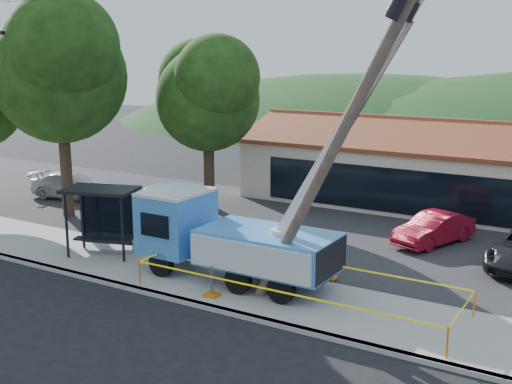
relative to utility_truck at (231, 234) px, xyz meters
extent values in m
plane|color=black|center=(0.11, -4.53, -1.79)|extent=(120.00, 120.00, 0.00)
cube|color=gray|center=(0.11, -2.43, -1.71)|extent=(60.00, 0.25, 0.15)
cube|color=gray|center=(0.11, -0.53, -1.71)|extent=(60.00, 4.00, 0.15)
cube|color=#28282B|center=(0.11, 7.47, -1.74)|extent=(60.00, 12.00, 0.10)
cube|color=beige|center=(4.11, 15.47, -0.09)|extent=(22.00, 8.00, 3.40)
cube|color=black|center=(4.11, 11.45, -0.36)|extent=(18.04, 0.08, 2.21)
cube|color=brown|center=(4.11, 13.47, 2.11)|extent=(22.50, 4.53, 1.52)
cube|color=brown|center=(4.11, 17.47, 2.11)|extent=(22.50, 4.53, 1.52)
cube|color=brown|center=(4.11, 15.47, 2.76)|extent=(22.50, 0.30, 0.25)
cube|color=black|center=(-12.09, 0.47, 7.06)|extent=(0.50, 0.22, 0.15)
cylinder|color=#332316|center=(-11.89, 3.47, 0.74)|extent=(0.56, 0.56, 5.06)
sphere|color=#15330E|center=(-11.89, 3.47, 5.11)|extent=(6.30, 6.30, 6.30)
sphere|color=#15330E|center=(-13.15, 4.31, 6.26)|extent=(5.04, 5.04, 5.04)
sphere|color=#15330E|center=(-10.63, 2.63, 6.49)|extent=(5.04, 5.04, 5.04)
cylinder|color=#332316|center=(-6.89, 8.47, 0.30)|extent=(0.56, 0.56, 4.18)
sphere|color=#15330E|center=(-6.89, 8.47, 3.91)|extent=(5.25, 5.25, 5.25)
sphere|color=#15330E|center=(-7.94, 9.17, 4.86)|extent=(4.20, 4.20, 4.20)
sphere|color=#15330E|center=(-5.84, 7.77, 5.05)|extent=(4.20, 4.20, 4.20)
ellipsoid|color=#163C16|center=(-14.89, 50.47, -1.79)|extent=(78.40, 56.00, 28.00)
cylinder|color=black|center=(-2.31, -1.08, -1.17)|extent=(0.93, 0.31, 0.93)
cylinder|color=black|center=(-2.31, 1.08, -1.17)|extent=(0.93, 0.31, 0.93)
cylinder|color=black|center=(0.99, -1.08, -1.17)|extent=(0.93, 0.31, 0.93)
cylinder|color=black|center=(0.99, 1.08, -1.17)|extent=(0.93, 0.31, 0.93)
cylinder|color=black|center=(2.63, -1.08, -1.17)|extent=(0.93, 0.31, 0.93)
cylinder|color=black|center=(2.63, 1.08, -1.17)|extent=(0.93, 0.31, 0.93)
cube|color=black|center=(0.37, 0.00, -0.91)|extent=(6.80, 1.03, 0.26)
cube|color=#3C97D5|center=(-2.41, 0.00, 0.12)|extent=(2.06, 2.47, 2.16)
cube|color=silver|center=(-2.41, 0.00, 1.25)|extent=(2.06, 2.47, 0.12)
cube|color=black|center=(-3.39, 0.00, 0.27)|extent=(0.08, 1.85, 0.93)
cube|color=gray|center=(-3.49, 0.00, -0.71)|extent=(0.15, 2.37, 0.51)
cube|color=#3C97D5|center=(1.50, 0.00, -0.30)|extent=(4.74, 2.47, 1.24)
cylinder|color=silver|center=(2.02, 0.00, 0.17)|extent=(0.72, 0.72, 0.62)
cube|color=silver|center=(4.37, 0.00, 4.48)|extent=(4.96, 0.29, 8.25)
cube|color=gray|center=(4.68, 0.00, 4.74)|extent=(2.99, 0.19, 4.96)
cube|color=orange|center=(0.37, -1.75, -1.59)|extent=(0.46, 0.46, 0.08)
cube|color=orange|center=(3.05, 1.75, -1.59)|extent=(0.46, 0.46, 0.08)
cylinder|color=#4D3D32|center=(4.20, -0.81, 3.45)|extent=(5.39, 0.36, 10.33)
cylinder|color=black|center=(6.11, -0.25, 7.39)|extent=(0.61, 0.40, 0.68)
cylinder|color=black|center=(6.11, -1.37, 7.39)|extent=(0.61, 0.40, 0.68)
cylinder|color=black|center=(-6.82, -1.30, -0.34)|extent=(0.14, 0.14, 2.58)
cylinder|color=black|center=(-4.57, -0.58, -0.34)|extent=(0.14, 0.14, 2.58)
cylinder|color=black|center=(-7.21, -0.08, -0.34)|extent=(0.14, 0.14, 2.58)
cylinder|color=black|center=(-4.96, 0.64, -0.34)|extent=(0.14, 0.14, 2.58)
cube|color=black|center=(-5.89, -0.33, 1.00)|extent=(3.18, 2.49, 0.13)
cube|color=black|center=(-6.11, 0.34, -0.34)|extent=(2.47, 0.84, 2.15)
cube|color=black|center=(-5.89, -0.33, -1.04)|extent=(2.38, 1.13, 0.09)
cylinder|color=orange|center=(-2.39, -2.16, -1.18)|extent=(0.05, 0.05, 0.91)
cylinder|color=orange|center=(8.21, -2.16, -1.18)|extent=(0.05, 0.05, 0.91)
cylinder|color=orange|center=(8.21, 0.93, -1.18)|extent=(0.05, 0.05, 0.91)
cylinder|color=orange|center=(-2.39, 0.93, -1.18)|extent=(0.05, 0.05, 0.91)
cube|color=yellow|center=(2.91, -2.16, -0.78)|extent=(10.60, 0.01, 0.05)
cube|color=yellow|center=(8.21, -0.62, -0.78)|extent=(0.01, 3.09, 0.05)
cube|color=yellow|center=(2.91, 0.93, -0.78)|extent=(10.60, 0.01, 0.05)
cube|color=yellow|center=(-2.39, -0.62, -0.78)|extent=(0.01, 3.09, 0.05)
imported|color=silver|center=(-9.01, 6.74, -1.79)|extent=(1.88, 4.01, 1.33)
imported|color=maroon|center=(4.96, 8.05, -1.79)|extent=(2.74, 4.25, 1.32)
imported|color=silver|center=(-14.65, 6.38, -1.79)|extent=(5.09, 2.90, 1.39)
camera|label=1|loc=(11.93, -18.17, 6.34)|focal=45.00mm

